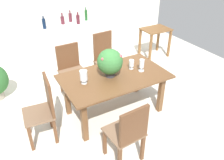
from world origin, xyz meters
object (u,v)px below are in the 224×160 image
chair_far_left (70,66)px  crystal_vase_right (131,64)px  chair_far_right (105,56)px  flower_centerpiece (110,62)px  crystal_vase_left (142,64)px  wine_bottle_tall (63,20)px  wine_bottle_dark (70,17)px  side_table (155,35)px  wine_bottle_amber (44,24)px  crystal_vase_center_near (84,76)px  wine_bottle_clear (78,19)px  chair_head_end (44,107)px  wine_glass (119,59)px  dining_table (114,81)px  kitchen_counter (75,43)px  chair_near_left (128,132)px  wine_bottle_green (86,15)px

chair_far_left → crystal_vase_right: size_ratio=5.88×
chair_far_right → crystal_vase_right: size_ratio=6.44×
flower_centerpiece → crystal_vase_left: size_ratio=2.18×
wine_bottle_tall → wine_bottle_dark: wine_bottle_dark is taller
side_table → wine_bottle_amber: bearing=166.5°
crystal_vase_center_near → side_table: bearing=29.8°
wine_bottle_dark → side_table: (1.90, -0.81, -0.53)m
wine_bottle_clear → side_table: bearing=-17.3°
chair_head_end → chair_far_right: size_ratio=0.97×
crystal_vase_right → wine_bottle_dark: bearing=95.4°
flower_centerpiece → chair_far_right: bearing=66.1°
wine_glass → chair_far_left: bearing=133.5°
dining_table → side_table: (2.06, 1.50, -0.07)m
wine_glass → wine_bottle_amber: (-0.78, 1.80, 0.25)m
kitchen_counter → wine_bottle_tall: 0.63m
chair_near_left → wine_bottle_clear: wine_bottle_clear is taller
dining_table → chair_far_right: chair_far_right is taller
chair_head_end → wine_bottle_green: size_ratio=3.36×
wine_bottle_tall → chair_near_left: bearing=-95.6°
wine_bottle_clear → wine_bottle_dark: size_ratio=1.02×
wine_bottle_tall → wine_bottle_dark: bearing=21.0°
wine_glass → wine_bottle_amber: size_ratio=0.54×
chair_far_left → flower_centerpiece: flower_centerpiece is taller
chair_far_left → chair_far_right: bearing=-0.6°
flower_centerpiece → wine_glass: bearing=40.4°
flower_centerpiece → wine_bottle_green: size_ratio=1.52×
crystal_vase_center_near → wine_bottle_dark: wine_bottle_dark is taller
chair_head_end → wine_bottle_amber: (0.67, 2.13, 0.53)m
dining_table → side_table: size_ratio=2.34×
flower_centerpiece → wine_bottle_tall: (0.00, 2.20, 0.08)m
flower_centerpiece → kitchen_counter: bearing=83.7°
wine_glass → wine_bottle_dark: 2.01m
chair_far_right → wine_bottle_tall: 1.37m
wine_bottle_tall → chair_far_right: bearing=-69.7°
crystal_vase_left → side_table: crystal_vase_left is taller
dining_table → chair_head_end: size_ratio=1.68×
chair_head_end → wine_bottle_clear: bearing=151.2°
crystal_vase_center_near → wine_bottle_clear: size_ratio=0.82×
kitchen_counter → wine_bottle_dark: (-0.02, 0.11, 0.59)m
wine_bottle_green → wine_bottle_dark: bearing=165.8°
chair_far_right → crystal_vase_left: size_ratio=5.01×
wine_bottle_clear → wine_bottle_dark: 0.26m
crystal_vase_right → kitchen_counter: 2.17m
chair_far_right → wine_glass: (-0.11, -0.71, 0.26)m
wine_bottle_tall → wine_bottle_green: bearing=-0.7°
crystal_vase_left → crystal_vase_right: bearing=126.1°
wine_bottle_dark → crystal_vase_center_near: bearing=-106.5°
crystal_vase_left → wine_bottle_amber: 2.42m
wine_bottle_clear → kitchen_counter: bearing=118.2°
wine_glass → wine_bottle_tall: wine_bottle_tall is taller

